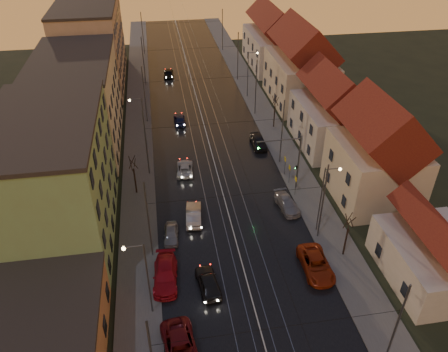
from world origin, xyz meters
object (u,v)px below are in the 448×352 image
street_lamp_2 (141,119)px  traffic_light_mast (291,156)px  parked_right_1 (287,203)px  parked_right_2 (258,141)px  driving_car_3 (180,120)px  driving_car_0 (208,282)px  parked_left_3 (171,234)px  driving_car_2 (185,168)px  street_lamp_3 (250,70)px  street_lamp_0 (143,273)px  parked_right_0 (316,264)px  driving_car_1 (194,214)px  parked_left_1 (181,348)px  street_lamp_1 (324,193)px  parked_left_2 (165,275)px  driving_car_4 (168,73)px

street_lamp_2 → traffic_light_mast: size_ratio=1.11×
parked_right_1 → parked_right_2: 14.44m
traffic_light_mast → driving_car_3: traffic_light_mast is taller
driving_car_0 → parked_left_3: size_ratio=1.22×
traffic_light_mast → parked_right_2: traffic_light_mast is taller
driving_car_2 → street_lamp_3: bearing=-115.6°
street_lamp_0 → parked_right_1: (15.89, 12.30, -4.23)m
parked_right_0 → parked_right_1: (0.00, 9.81, -0.11)m
street_lamp_0 → street_lamp_3: bearing=67.5°
driving_car_1 → driving_car_3: (0.30, 23.81, -0.15)m
street_lamp_2 → parked_right_1: size_ratio=1.77×
traffic_light_mast → parked_left_1: (-14.69, -20.46, -3.82)m
street_lamp_1 → traffic_light_mast: 8.08m
parked_left_2 → parked_right_1: parked_left_2 is taller
street_lamp_1 → parked_left_2: size_ratio=1.48×
driving_car_0 → driving_car_2: size_ratio=1.02×
street_lamp_1 → parked_right_0: (-2.32, -5.51, -4.12)m
driving_car_2 → parked_right_2: (10.82, 5.03, 0.18)m
street_lamp_0 → driving_car_1: 13.66m
driving_car_0 → parked_right_0: 10.47m
street_lamp_0 → driving_car_4: (4.90, 56.00, -4.11)m
street_lamp_0 → driving_car_3: street_lamp_0 is taller
driving_car_3 → parked_left_3: 26.67m
driving_car_2 → parked_right_0: 22.07m
traffic_light_mast → parked_right_2: size_ratio=1.56×
street_lamp_0 → parked_right_2: (15.87, 26.74, -4.10)m
parked_left_1 → parked_right_0: size_ratio=1.01×
driving_car_4 → parked_left_3: 46.79m
traffic_light_mast → parked_left_3: traffic_light_mast is taller
parked_right_1 → driving_car_3: bearing=106.2°
driving_car_3 → driving_car_2: bearing=87.9°
driving_car_4 → parked_left_1: 60.52m
street_lamp_0 → parked_left_1: 6.53m
street_lamp_0 → driving_car_0: bearing=19.6°
parked_right_2 → street_lamp_2: bearing=174.9°
parked_left_1 → street_lamp_3: bearing=65.3°
driving_car_2 → parked_right_0: (10.84, -19.22, 0.15)m
street_lamp_2 → driving_car_1: 17.35m
street_lamp_0 → driving_car_2: size_ratio=1.82×
street_lamp_0 → driving_car_0: 7.09m
driving_car_4 → driving_car_0: bearing=93.2°
street_lamp_2 → street_lamp_3: same height
street_lamp_1 → parked_left_3: size_ratio=2.18×
parked_left_2 → parked_right_2: (14.24, 23.29, 0.00)m
driving_car_3 → driving_car_4: bearing=-88.7°
traffic_light_mast → driving_car_4: 41.99m
parked_left_1 → parked_right_2: size_ratio=1.21×
driving_car_3 → parked_left_1: parked_left_1 is taller
driving_car_4 → driving_car_2: bearing=92.9°
driving_car_0 → parked_left_3: bearing=-74.9°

